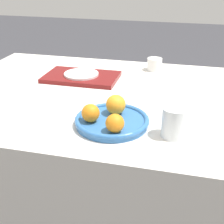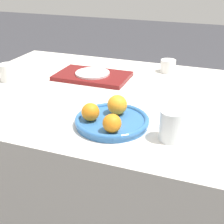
{
  "view_description": "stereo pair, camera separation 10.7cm",
  "coord_description": "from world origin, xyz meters",
  "px_view_note": "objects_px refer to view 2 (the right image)",
  "views": [
    {
      "loc": [
        0.29,
        -1.21,
        1.22
      ],
      "look_at": [
        0.05,
        -0.28,
        0.76
      ],
      "focal_mm": 50.0,
      "sensor_mm": 36.0,
      "label": 1
    },
    {
      "loc": [
        0.39,
        -1.18,
        1.22
      ],
      "look_at": [
        0.05,
        -0.28,
        0.76
      ],
      "focal_mm": 50.0,
      "sensor_mm": 36.0,
      "label": 2
    }
  ],
  "objects_px": {
    "orange_1": "(112,123)",
    "serving_tray": "(93,76)",
    "side_plate": "(92,73)",
    "cup_2": "(8,72)",
    "water_glass": "(172,126)",
    "cup_0": "(168,66)",
    "orange_2": "(90,112)",
    "napkin": "(15,69)",
    "fruit_platter": "(112,121)",
    "orange_0": "(117,105)"
  },
  "relations": [
    {
      "from": "orange_0",
      "to": "orange_2",
      "type": "height_order",
      "value": "orange_0"
    },
    {
      "from": "orange_0",
      "to": "cup_2",
      "type": "relative_size",
      "value": 0.86
    },
    {
      "from": "side_plate",
      "to": "cup_2",
      "type": "xyz_separation_m",
      "value": [
        -0.36,
        -0.17,
        0.02
      ]
    },
    {
      "from": "fruit_platter",
      "to": "orange_2",
      "type": "bearing_deg",
      "value": -156.96
    },
    {
      "from": "water_glass",
      "to": "serving_tray",
      "type": "xyz_separation_m",
      "value": [
        -0.47,
        0.45,
        -0.04
      ]
    },
    {
      "from": "water_glass",
      "to": "napkin",
      "type": "xyz_separation_m",
      "value": [
        -0.91,
        0.43,
        -0.05
      ]
    },
    {
      "from": "napkin",
      "to": "orange_0",
      "type": "bearing_deg",
      "value": -26.57
    },
    {
      "from": "fruit_platter",
      "to": "orange_0",
      "type": "bearing_deg",
      "value": 88.42
    },
    {
      "from": "orange_2",
      "to": "napkin",
      "type": "relative_size",
      "value": 0.55
    },
    {
      "from": "serving_tray",
      "to": "side_plate",
      "type": "height_order",
      "value": "side_plate"
    },
    {
      "from": "orange_1",
      "to": "cup_2",
      "type": "height_order",
      "value": "same"
    },
    {
      "from": "orange_0",
      "to": "cup_2",
      "type": "height_order",
      "value": "orange_0"
    },
    {
      "from": "orange_2",
      "to": "side_plate",
      "type": "distance_m",
      "value": 0.49
    },
    {
      "from": "cup_2",
      "to": "napkin",
      "type": "distance_m",
      "value": 0.17
    },
    {
      "from": "napkin",
      "to": "side_plate",
      "type": "bearing_deg",
      "value": 3.28
    },
    {
      "from": "serving_tray",
      "to": "napkin",
      "type": "xyz_separation_m",
      "value": [
        -0.44,
        -0.03,
        -0.01
      ]
    },
    {
      "from": "cup_0",
      "to": "side_plate",
      "type": "bearing_deg",
      "value": -145.96
    },
    {
      "from": "cup_2",
      "to": "napkin",
      "type": "xyz_separation_m",
      "value": [
        -0.08,
        0.15,
        -0.04
      ]
    },
    {
      "from": "orange_1",
      "to": "napkin",
      "type": "xyz_separation_m",
      "value": [
        -0.73,
        0.48,
        -0.05
      ]
    },
    {
      "from": "water_glass",
      "to": "cup_0",
      "type": "relative_size",
      "value": 1.32
    },
    {
      "from": "serving_tray",
      "to": "napkin",
      "type": "relative_size",
      "value": 3.09
    },
    {
      "from": "orange_1",
      "to": "side_plate",
      "type": "xyz_separation_m",
      "value": [
        -0.29,
        0.51,
        -0.03
      ]
    },
    {
      "from": "orange_1",
      "to": "serving_tray",
      "type": "height_order",
      "value": "orange_1"
    },
    {
      "from": "side_plate",
      "to": "cup_2",
      "type": "relative_size",
      "value": 2.03
    },
    {
      "from": "orange_2",
      "to": "water_glass",
      "type": "relative_size",
      "value": 0.62
    },
    {
      "from": "orange_0",
      "to": "cup_2",
      "type": "distance_m",
      "value": 0.65
    },
    {
      "from": "orange_2",
      "to": "serving_tray",
      "type": "bearing_deg",
      "value": 112.82
    },
    {
      "from": "orange_1",
      "to": "cup_2",
      "type": "bearing_deg",
      "value": 152.96
    },
    {
      "from": "fruit_platter",
      "to": "orange_0",
      "type": "height_order",
      "value": "orange_0"
    },
    {
      "from": "water_glass",
      "to": "serving_tray",
      "type": "height_order",
      "value": "water_glass"
    },
    {
      "from": "orange_1",
      "to": "water_glass",
      "type": "height_order",
      "value": "water_glass"
    },
    {
      "from": "water_glass",
      "to": "cup_0",
      "type": "height_order",
      "value": "water_glass"
    },
    {
      "from": "orange_0",
      "to": "cup_0",
      "type": "bearing_deg",
      "value": 83.53
    },
    {
      "from": "side_plate",
      "to": "napkin",
      "type": "distance_m",
      "value": 0.44
    },
    {
      "from": "orange_0",
      "to": "cup_0",
      "type": "xyz_separation_m",
      "value": [
        0.07,
        0.6,
        -0.02
      ]
    },
    {
      "from": "orange_2",
      "to": "napkin",
      "type": "distance_m",
      "value": 0.76
    },
    {
      "from": "serving_tray",
      "to": "side_plate",
      "type": "relative_size",
      "value": 2.11
    },
    {
      "from": "fruit_platter",
      "to": "side_plate",
      "type": "relative_size",
      "value": 1.56
    },
    {
      "from": "orange_1",
      "to": "water_glass",
      "type": "xyz_separation_m",
      "value": [
        0.18,
        0.05,
        -0.0
      ]
    },
    {
      "from": "side_plate",
      "to": "cup_2",
      "type": "distance_m",
      "value": 0.4
    },
    {
      "from": "side_plate",
      "to": "cup_0",
      "type": "relative_size",
      "value": 2.17
    },
    {
      "from": "water_glass",
      "to": "cup_0",
      "type": "bearing_deg",
      "value": 102.02
    },
    {
      "from": "water_glass",
      "to": "serving_tray",
      "type": "relative_size",
      "value": 0.29
    },
    {
      "from": "cup_2",
      "to": "side_plate",
      "type": "bearing_deg",
      "value": 25.71
    },
    {
      "from": "orange_2",
      "to": "cup_0",
      "type": "height_order",
      "value": "orange_2"
    },
    {
      "from": "side_plate",
      "to": "napkin",
      "type": "relative_size",
      "value": 1.46
    },
    {
      "from": "fruit_platter",
      "to": "orange_1",
      "type": "relative_size",
      "value": 4.25
    },
    {
      "from": "orange_2",
      "to": "cup_2",
      "type": "height_order",
      "value": "same"
    },
    {
      "from": "orange_0",
      "to": "side_plate",
      "type": "height_order",
      "value": "orange_0"
    },
    {
      "from": "orange_1",
      "to": "cup_2",
      "type": "distance_m",
      "value": 0.73
    }
  ]
}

